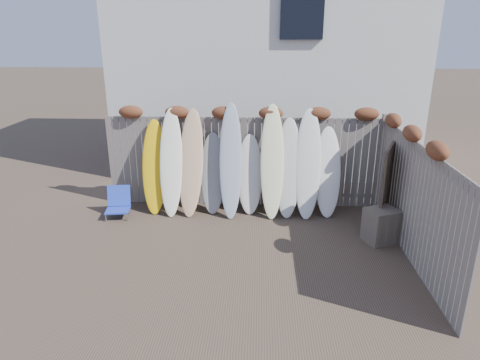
{
  "coord_description": "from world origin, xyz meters",
  "views": [
    {
      "loc": [
        0.37,
        -6.64,
        3.75
      ],
      "look_at": [
        0.0,
        1.2,
        1.0
      ],
      "focal_mm": 32.0,
      "sensor_mm": 36.0,
      "label": 1
    }
  ],
  "objects_px": {
    "wooden_crate": "(381,226)",
    "surfboard_0": "(154,167)",
    "beach_chair": "(118,203)",
    "lattice_panel": "(387,188)"
  },
  "relations": [
    {
      "from": "wooden_crate",
      "to": "surfboard_0",
      "type": "distance_m",
      "value": 4.76
    },
    {
      "from": "beach_chair",
      "to": "surfboard_0",
      "type": "bearing_deg",
      "value": 27.73
    },
    {
      "from": "lattice_panel",
      "to": "surfboard_0",
      "type": "height_order",
      "value": "surfboard_0"
    },
    {
      "from": "surfboard_0",
      "to": "lattice_panel",
      "type": "bearing_deg",
      "value": -11.36
    },
    {
      "from": "lattice_panel",
      "to": "beach_chair",
      "type": "bearing_deg",
      "value": -159.72
    },
    {
      "from": "beach_chair",
      "to": "lattice_panel",
      "type": "distance_m",
      "value": 5.5
    },
    {
      "from": "beach_chair",
      "to": "wooden_crate",
      "type": "distance_m",
      "value": 5.34
    },
    {
      "from": "lattice_panel",
      "to": "wooden_crate",
      "type": "bearing_deg",
      "value": -85.25
    },
    {
      "from": "beach_chair",
      "to": "surfboard_0",
      "type": "xyz_separation_m",
      "value": [
        0.73,
        0.38,
        0.69
      ]
    },
    {
      "from": "surfboard_0",
      "to": "beach_chair",
      "type": "bearing_deg",
      "value": -154.97
    }
  ]
}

